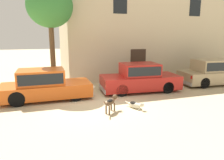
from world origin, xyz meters
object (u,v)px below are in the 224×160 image
object	(u,v)px
parked_sedan_third	(214,72)
stray_dog_tan	(135,105)
parked_sedan_nearest	(45,84)
stray_dog_spotted	(111,101)
acacia_tree_left	(50,7)
parked_sedan_second	(140,78)

from	to	relation	value
parked_sedan_third	stray_dog_tan	distance (m)	6.94
parked_sedan_nearest	parked_sedan_third	bearing A→B (deg)	-0.22
parked_sedan_third	stray_dog_spotted	distance (m)	7.95
stray_dog_spotted	acacia_tree_left	xyz separation A→B (m)	(-1.96, 4.52, 4.04)
parked_sedan_second	stray_dog_tan	bearing A→B (deg)	-114.65
parked_sedan_nearest	stray_dog_tan	bearing A→B (deg)	-35.91
parked_sedan_third	parked_sedan_second	bearing A→B (deg)	-175.76
stray_dog_spotted	acacia_tree_left	world-z (taller)	acacia_tree_left
parked_sedan_nearest	stray_dog_spotted	xyz separation A→B (m)	(2.48, -2.61, -0.29)
parked_sedan_second	acacia_tree_left	bearing A→B (deg)	160.54
parked_sedan_second	parked_sedan_third	size ratio (longest dim) A/B	0.98
parked_sedan_third	stray_dog_tan	world-z (taller)	parked_sedan_third
stray_dog_spotted	stray_dog_tan	distance (m)	1.11
parked_sedan_nearest	parked_sedan_third	distance (m)	9.98
parked_sedan_third	stray_dog_tan	bearing A→B (deg)	-154.66
stray_dog_spotted	parked_sedan_third	bearing A→B (deg)	-25.18
parked_sedan_second	parked_sedan_nearest	bearing A→B (deg)	-176.14
parked_sedan_second	stray_dog_spotted	bearing A→B (deg)	-129.42
stray_dog_spotted	stray_dog_tan	world-z (taller)	stray_dog_spotted
stray_dog_tan	acacia_tree_left	world-z (taller)	acacia_tree_left
stray_dog_tan	stray_dog_spotted	bearing A→B (deg)	-112.95
stray_dog_tan	parked_sedan_second	bearing A→B (deg)	124.75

